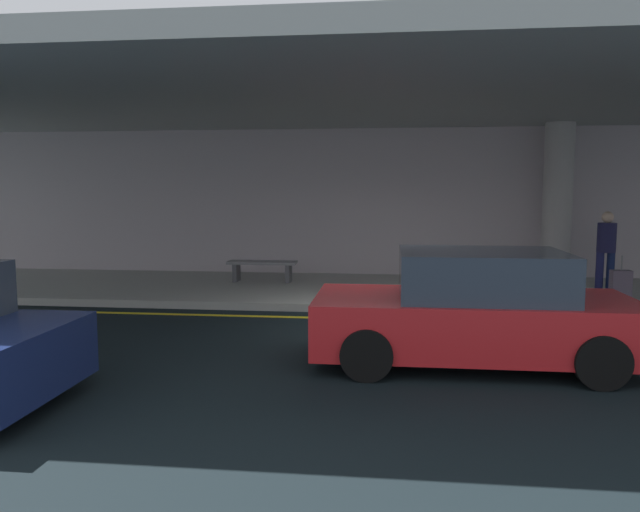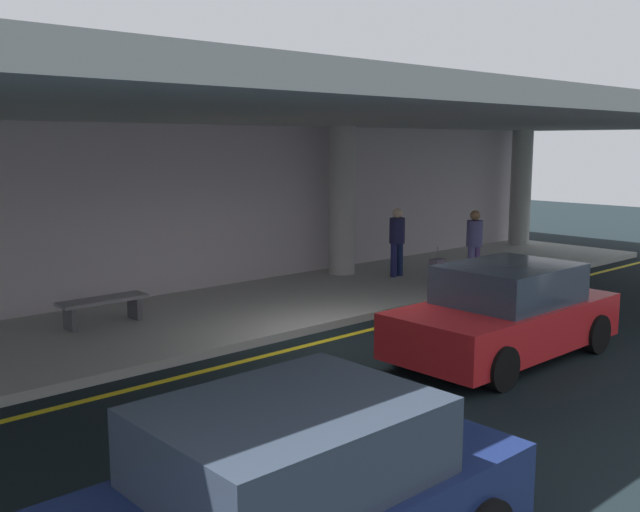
% 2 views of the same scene
% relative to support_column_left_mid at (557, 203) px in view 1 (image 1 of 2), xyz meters
% --- Properties ---
extents(ground_plane, '(60.00, 60.00, 0.00)m').
position_rel_support_column_left_mid_xyz_m(ground_plane, '(-4.00, -4.44, -1.97)').
color(ground_plane, black).
extents(sidewalk, '(26.00, 4.20, 0.15)m').
position_rel_support_column_left_mid_xyz_m(sidewalk, '(-4.00, -1.34, -1.90)').
color(sidewalk, '#A3A39D').
rests_on(sidewalk, ground).
extents(lane_stripe_yellow, '(26.00, 0.14, 0.01)m').
position_rel_support_column_left_mid_xyz_m(lane_stripe_yellow, '(-4.00, -3.94, -1.97)').
color(lane_stripe_yellow, yellow).
rests_on(lane_stripe_yellow, ground).
extents(support_column_left_mid, '(0.66, 0.66, 3.65)m').
position_rel_support_column_left_mid_xyz_m(support_column_left_mid, '(0.00, 0.00, 0.00)').
color(support_column_left_mid, '#A8A3A1').
rests_on(support_column_left_mid, sidewalk).
extents(ceiling_overhang, '(28.00, 13.20, 0.30)m').
position_rel_support_column_left_mid_xyz_m(ceiling_overhang, '(-4.00, -1.84, 1.97)').
color(ceiling_overhang, '#939997').
rests_on(ceiling_overhang, support_column_far_left).
extents(terminal_back_wall, '(26.00, 0.30, 3.80)m').
position_rel_support_column_left_mid_xyz_m(terminal_back_wall, '(-4.00, 0.91, -0.07)').
color(terminal_back_wall, '#B6A9AF').
rests_on(terminal_back_wall, ground).
extents(car_red, '(4.10, 1.92, 1.50)m').
position_rel_support_column_left_mid_xyz_m(car_red, '(-2.71, -6.56, -1.26)').
color(car_red, red).
rests_on(car_red, ground).
extents(traveler_with_luggage, '(0.38, 0.38, 1.68)m').
position_rel_support_column_left_mid_xyz_m(traveler_with_luggage, '(0.72, -1.20, -0.86)').
color(traveler_with_luggage, '#1B1E50').
rests_on(traveler_with_luggage, sidewalk).
extents(suitcase_upright_primary, '(0.36, 0.22, 0.90)m').
position_rel_support_column_left_mid_xyz_m(suitcase_upright_primary, '(0.53, -2.61, -1.51)').
color(suitcase_upright_primary, '#5F5367').
rests_on(suitcase_upright_primary, sidewalk).
extents(bench_metal, '(1.60, 0.50, 0.48)m').
position_rel_support_column_left_mid_xyz_m(bench_metal, '(-6.77, -0.81, -1.47)').
color(bench_metal, slate).
rests_on(bench_metal, sidewalk).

